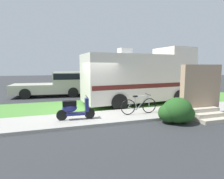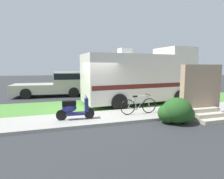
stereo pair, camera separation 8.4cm
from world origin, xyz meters
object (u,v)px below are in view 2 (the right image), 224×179
(scooter, at_px, (74,109))
(pickup_truck_near, at_px, (60,83))
(motorhome_rv, at_px, (141,77))
(pickup_truck_far, at_px, (105,79))
(bottle_green, at_px, (191,108))
(bicycle, at_px, (139,106))

(scooter, bearing_deg, pickup_truck_near, 93.26)
(scooter, bearing_deg, motorhome_rv, 31.11)
(pickup_truck_far, bearing_deg, motorhome_rv, -87.30)
(pickup_truck_near, height_order, bottle_green, pickup_truck_near)
(pickup_truck_far, distance_m, bottle_green, 10.39)
(pickup_truck_near, height_order, pickup_truck_far, pickup_truck_far)
(pickup_truck_far, bearing_deg, pickup_truck_near, -145.86)
(bicycle, xyz_separation_m, pickup_truck_near, (-3.36, 7.19, 0.47))
(scooter, distance_m, pickup_truck_far, 10.95)
(motorhome_rv, xyz_separation_m, pickup_truck_near, (-4.75, 4.59, -0.68))
(scooter, bearing_deg, bicycle, 0.46)
(pickup_truck_near, xyz_separation_m, pickup_truck_far, (4.39, 2.98, 0.01))
(pickup_truck_far, bearing_deg, scooter, -111.35)
(bicycle, bearing_deg, motorhome_rv, 61.91)
(pickup_truck_near, distance_m, bottle_green, 9.58)
(motorhome_rv, bearing_deg, scooter, -148.89)
(scooter, distance_m, pickup_truck_near, 7.24)
(motorhome_rv, distance_m, pickup_truck_near, 6.64)
(scooter, height_order, bicycle, scooter)
(bicycle, height_order, bottle_green, bicycle)
(bicycle, height_order, pickup_truck_far, pickup_truck_far)
(bicycle, distance_m, pickup_truck_far, 10.23)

